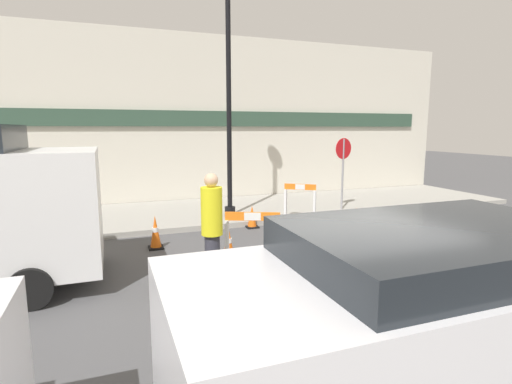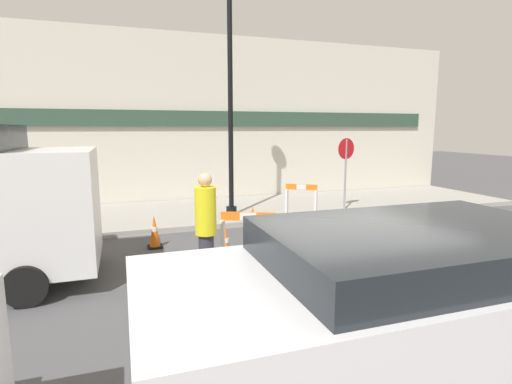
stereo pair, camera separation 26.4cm
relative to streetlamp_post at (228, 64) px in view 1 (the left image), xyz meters
name	(u,v)px [view 1 (the left image)]	position (x,y,z in m)	size (l,w,h in m)	color
ground_plane	(353,294)	(0.34, -5.38, -4.11)	(60.00, 60.00, 0.00)	#4C4C4F
sidewalk_slab	(231,210)	(0.34, 1.00, -4.05)	(18.00, 3.75, 0.14)	#9E9B93
storefront_facade	(214,120)	(0.34, 2.94, -1.36)	(18.00, 0.22, 5.50)	beige
streetlamp_post	(228,64)	(0.00, 0.00, 0.00)	(0.44, 0.44, 6.29)	black
stop_sign	(343,162)	(3.31, -0.33, -2.58)	(0.59, 0.16, 2.07)	gray
barricade_0	(253,239)	(-0.77, -3.96, -3.52)	(0.92, 0.50, 1.07)	white
barricade_1	(300,203)	(1.60, -1.03, -3.55)	(0.75, 0.58, 1.06)	white
traffic_cone_0	(155,233)	(-2.20, -1.95, -3.77)	(0.30, 0.30, 0.70)	black
traffic_cone_1	(356,218)	(2.71, -1.95, -3.86)	(0.30, 0.30, 0.53)	black
traffic_cone_2	(209,252)	(-1.38, -3.27, -3.88)	(0.30, 0.30, 0.49)	black
traffic_cone_3	(252,217)	(0.29, -0.98, -3.84)	(0.30, 0.30, 0.57)	black
traffic_cone_4	(229,244)	(-0.98, -3.18, -3.79)	(0.30, 0.30, 0.66)	black
person_worker	(212,227)	(-1.60, -4.44, -3.12)	(0.46, 0.46, 1.83)	#33333D
parked_car_1	(435,321)	(-0.69, -7.97, -3.12)	(4.18, 1.83, 1.77)	silver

